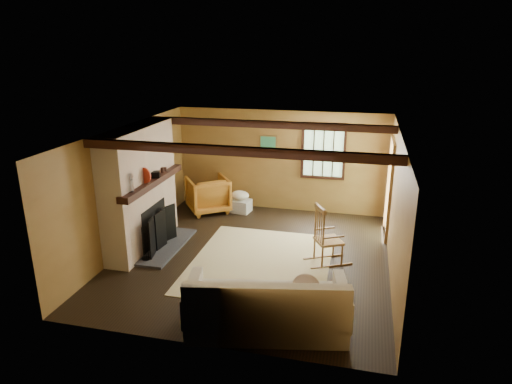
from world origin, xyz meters
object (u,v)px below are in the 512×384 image
(sofa, at_px, (267,310))
(armchair, at_px, (208,194))
(laundry_basket, at_px, (240,206))
(fireplace, at_px, (141,193))
(rocking_chair, at_px, (327,239))

(sofa, xyz_separation_m, armchair, (-2.40, 4.36, 0.10))
(laundry_basket, bearing_deg, armchair, -169.61)
(sofa, bearing_deg, fireplace, 132.30)
(rocking_chair, height_order, armchair, rocking_chair)
(laundry_basket, relative_size, armchair, 0.54)
(fireplace, relative_size, laundry_basket, 4.80)
(rocking_chair, bearing_deg, fireplace, 63.32)
(sofa, bearing_deg, armchair, 107.51)
(laundry_basket, bearing_deg, sofa, -69.90)
(armchair, bearing_deg, rocking_chair, 110.15)
(sofa, bearing_deg, laundry_basket, 98.81)
(laundry_basket, distance_m, armchair, 0.81)
(fireplace, bearing_deg, rocking_chair, 1.59)
(fireplace, distance_m, armchair, 2.34)
(rocking_chair, distance_m, laundry_basket, 3.17)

